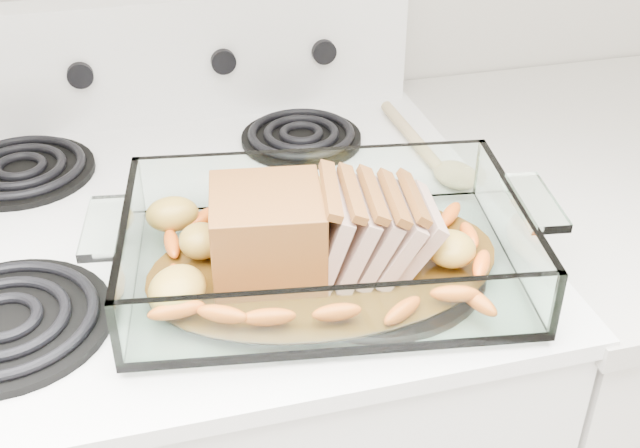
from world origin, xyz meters
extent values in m
cube|color=white|center=(0.00, 1.66, 0.93)|extent=(0.78, 0.67, 0.02)
cube|color=white|center=(0.00, 1.95, 1.03)|extent=(0.76, 0.06, 0.18)
cylinder|color=black|center=(-0.19, 1.50, 0.94)|extent=(0.21, 0.21, 0.01)
cylinder|color=black|center=(0.19, 1.50, 0.94)|extent=(0.25, 0.25, 0.01)
cylinder|color=black|center=(-0.19, 1.81, 0.94)|extent=(0.19, 0.19, 0.01)
cylinder|color=black|center=(0.19, 1.81, 0.94)|extent=(0.17, 0.17, 0.01)
cylinder|color=black|center=(-0.10, 1.92, 1.03)|extent=(0.04, 0.02, 0.04)
cylinder|color=black|center=(0.10, 1.92, 1.03)|extent=(0.04, 0.02, 0.04)
cylinder|color=black|center=(0.25, 1.92, 1.03)|extent=(0.04, 0.02, 0.04)
cube|color=white|center=(0.67, 1.66, 0.45)|extent=(0.55, 0.65, 0.90)
cube|color=white|center=(0.14, 1.49, 0.95)|extent=(0.41, 0.27, 0.01)
cube|color=white|center=(0.14, 1.36, 0.99)|extent=(0.41, 0.01, 0.07)
cube|color=white|center=(0.14, 1.63, 0.99)|extent=(0.41, 0.01, 0.07)
cube|color=white|center=(-0.06, 1.49, 0.99)|extent=(0.01, 0.27, 0.07)
cube|color=white|center=(0.34, 1.49, 0.99)|extent=(0.01, 0.27, 0.07)
cylinder|color=#442B0B|center=(0.14, 1.49, 0.95)|extent=(0.24, 0.24, 0.00)
cube|color=brown|center=(0.08, 1.49, 1.00)|extent=(0.11, 0.11, 0.09)
cube|color=tan|center=(0.14, 1.49, 1.00)|extent=(0.04, 0.11, 0.09)
cube|color=tan|center=(0.17, 1.49, 0.99)|extent=(0.05, 0.11, 0.08)
cube|color=tan|center=(0.19, 1.49, 0.99)|extent=(0.05, 0.10, 0.08)
cube|color=tan|center=(0.21, 1.49, 0.99)|extent=(0.05, 0.10, 0.07)
cube|color=tan|center=(0.23, 1.49, 0.99)|extent=(0.05, 0.10, 0.07)
ellipsoid|color=orange|center=(0.01, 1.42, 0.96)|extent=(0.05, 0.02, 0.02)
ellipsoid|color=orange|center=(0.24, 1.42, 0.96)|extent=(0.05, 0.02, 0.02)
ellipsoid|color=orange|center=(0.28, 1.51, 0.96)|extent=(0.05, 0.02, 0.02)
ellipsoid|color=orange|center=(0.00, 1.53, 0.96)|extent=(0.05, 0.02, 0.02)
ellipsoid|color=gold|center=(0.00, 1.56, 0.97)|extent=(0.06, 0.05, 0.04)
ellipsoid|color=gold|center=(0.16, 1.57, 0.97)|extent=(0.06, 0.05, 0.04)
ellipsoid|color=gold|center=(0.25, 1.47, 0.97)|extent=(0.06, 0.05, 0.04)
cylinder|color=#DDBF82|center=(0.34, 1.77, 0.95)|extent=(0.02, 0.20, 0.02)
ellipsoid|color=#DDBF82|center=(0.36, 1.66, 0.95)|extent=(0.06, 0.07, 0.02)
camera|label=1|loc=(-0.04, 0.82, 1.46)|focal=45.00mm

